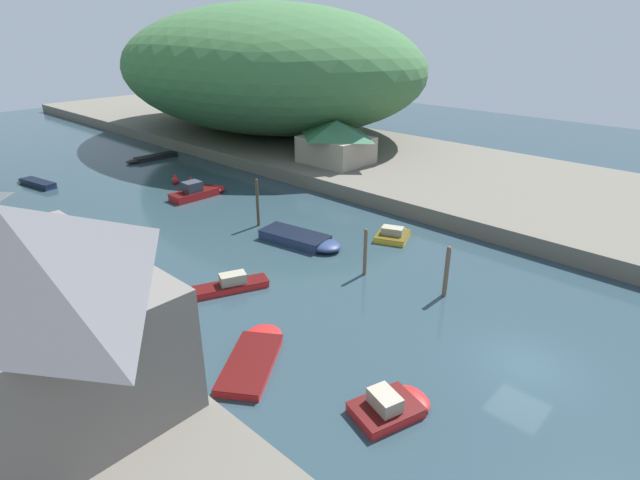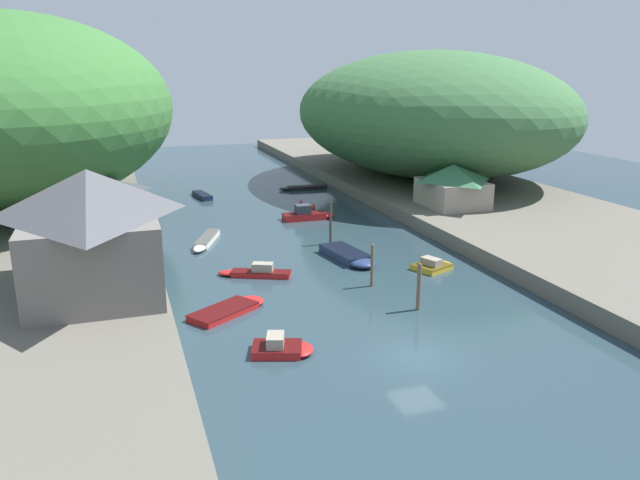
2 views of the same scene
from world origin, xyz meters
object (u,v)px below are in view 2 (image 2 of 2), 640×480
at_px(right_bank_cottage, 453,185).
at_px(boathouse_shed, 102,202).
at_px(boat_small_dinghy, 201,195).
at_px(person_on_quay, 147,292).
at_px(waterfront_building, 92,228).
at_px(boat_navy_launch, 205,241).
at_px(boat_far_upstream, 231,308).
at_px(channel_buoy_far, 313,207).
at_px(boat_moored_right, 309,215).
at_px(person_by_boathouse, 149,282).
at_px(boat_cabin_cruiser, 283,348).
at_px(boat_open_rowboat, 350,257).
at_px(channel_buoy_near, 301,205).
at_px(boat_white_cruiser, 301,188).
at_px(boat_near_quay, 254,272).
at_px(boat_red_skiff, 434,265).

bearing_deg(right_bank_cottage, boathouse_shed, 177.23).
distance_m(boat_small_dinghy, person_on_quay, 38.31).
bearing_deg(waterfront_building, boat_navy_launch, 55.51).
xyz_separation_m(right_bank_cottage, boat_far_upstream, (-25.60, -17.42, -3.29)).
xyz_separation_m(waterfront_building, channel_buoy_far, (21.48, 22.18, -4.93)).
relative_size(boat_moored_right, person_by_boathouse, 3.14).
relative_size(boat_cabin_cruiser, person_by_boathouse, 2.18).
distance_m(right_bank_cottage, boat_open_rowboat, 18.03).
bearing_deg(channel_buoy_near, person_on_quay, -122.36).
relative_size(boat_white_cruiser, boat_near_quay, 1.13).
height_order(right_bank_cottage, boat_red_skiff, right_bank_cottage).
bearing_deg(boat_moored_right, right_bank_cottage, 73.80).
bearing_deg(boat_near_quay, person_by_boathouse, 149.86).
relative_size(boat_cabin_cruiser, boat_navy_launch, 0.57).
relative_size(waterfront_building, boat_cabin_cruiser, 3.31).
xyz_separation_m(right_bank_cottage, person_on_quay, (-30.64, -18.58, -1.21)).
bearing_deg(boat_near_quay, boat_open_rowboat, -56.82).
xyz_separation_m(channel_buoy_far, person_on_quay, (-18.65, -26.71, 1.97)).
height_order(waterfront_building, boat_far_upstream, waterfront_building).
xyz_separation_m(boat_open_rowboat, channel_buoy_far, (2.73, 18.04, -0.04)).
relative_size(boat_red_skiff, boat_open_rowboat, 0.57).
relative_size(boat_red_skiff, boat_white_cruiser, 0.61).
xyz_separation_m(boat_red_skiff, boat_white_cruiser, (-0.54, 33.21, -0.07)).
xyz_separation_m(waterfront_building, boat_far_upstream, (7.87, -3.37, -5.03)).
bearing_deg(boat_white_cruiser, boat_navy_launch, 147.39).
relative_size(channel_buoy_far, person_on_quay, 0.45).
bearing_deg(boat_navy_launch, person_by_boathouse, 91.85).
relative_size(boat_open_rowboat, boat_near_quay, 1.20).
height_order(boathouse_shed, boat_far_upstream, boathouse_shed).
relative_size(boat_red_skiff, boat_moored_right, 0.70).
distance_m(boat_red_skiff, boat_open_rowboat, 6.62).
relative_size(boathouse_shed, channel_buoy_far, 8.61).
bearing_deg(boat_moored_right, boat_navy_launch, -60.72).
bearing_deg(boat_open_rowboat, right_bank_cottage, -155.54).
bearing_deg(boat_cabin_cruiser, channel_buoy_near, 179.56).
bearing_deg(boat_open_rowboat, channel_buoy_near, -104.58).
bearing_deg(boat_red_skiff, right_bank_cottage, 123.43).
xyz_separation_m(boat_cabin_cruiser, boat_open_rowboat, (9.35, 14.22, 0.02)).
bearing_deg(person_on_quay, waterfront_building, 29.79).
height_order(waterfront_building, boat_white_cruiser, waterfront_building).
bearing_deg(boat_cabin_cruiser, boat_small_dinghy, -164.25).
distance_m(right_bank_cottage, person_on_quay, 35.86).
bearing_deg(boat_moored_right, person_on_quay, -35.06).
height_order(right_bank_cottage, boat_white_cruiser, right_bank_cottage).
bearing_deg(boat_open_rowboat, boat_far_upstream, 25.16).
distance_m(channel_buoy_near, channel_buoy_far, 1.51).
distance_m(boathouse_shed, boat_open_rowboat, 21.93).
xyz_separation_m(boat_navy_launch, boat_white_cruiser, (14.98, 20.97, -0.04)).
bearing_deg(boat_cabin_cruiser, right_bank_cottage, 152.97).
relative_size(boat_moored_right, person_on_quay, 3.14).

